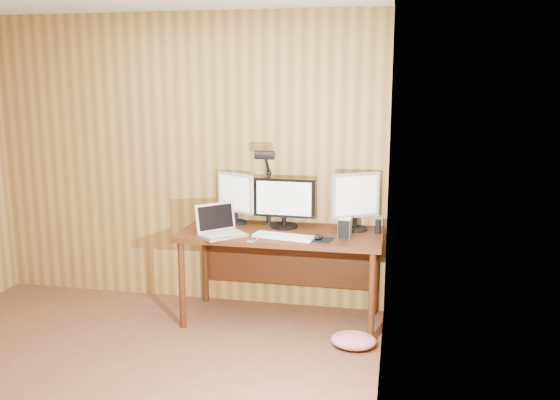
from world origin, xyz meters
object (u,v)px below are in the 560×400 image
(monitor_left, at_px, (235,197))
(monitor_right, at_px, (356,199))
(keyboard, at_px, (284,236))
(desk_lamp, at_px, (267,176))
(monitor_center, at_px, (284,202))
(speaker, at_px, (378,227))
(mouse, at_px, (318,237))
(hard_drive, at_px, (345,228))
(desk, at_px, (283,244))
(laptop, at_px, (220,227))
(phone, at_px, (253,240))

(monitor_left, xyz_separation_m, monitor_right, (1.00, -0.02, 0.02))
(keyboard, bearing_deg, desk_lamp, 134.28)
(monitor_center, bearing_deg, speaker, -1.41)
(monitor_center, bearing_deg, desk_lamp, -170.48)
(mouse, bearing_deg, hard_drive, 34.52)
(hard_drive, distance_m, desk_lamp, 0.77)
(desk, xyz_separation_m, laptop, (-0.46, -0.25, 0.18))
(monitor_right, relative_size, mouse, 4.30)
(laptop, height_order, desk_lamp, desk_lamp)
(desk, bearing_deg, monitor_right, 10.51)
(monitor_right, height_order, keyboard, monitor_right)
(monitor_center, distance_m, speaker, 0.78)
(keyboard, relative_size, phone, 4.59)
(monitor_right, bearing_deg, keyboard, -178.17)
(keyboard, xyz_separation_m, mouse, (0.27, -0.00, 0.01))
(monitor_center, relative_size, mouse, 4.77)
(monitor_center, xyz_separation_m, phone, (-0.15, -0.46, -0.20))
(hard_drive, relative_size, desk_lamp, 0.21)
(desk, height_order, keyboard, keyboard)
(keyboard, distance_m, hard_drive, 0.47)
(monitor_center, xyz_separation_m, mouse, (0.33, -0.33, -0.19))
(monitor_left, height_order, hard_drive, monitor_left)
(monitor_right, distance_m, laptop, 1.10)
(keyboard, xyz_separation_m, desk_lamp, (-0.20, 0.30, 0.41))
(monitor_left, distance_m, desk_lamp, 0.35)
(hard_drive, xyz_separation_m, phone, (-0.67, -0.24, -0.07))
(phone, height_order, desk_lamp, desk_lamp)
(desk, xyz_separation_m, phone, (-0.16, -0.37, 0.13))
(monitor_left, height_order, speaker, monitor_left)
(monitor_right, relative_size, phone, 4.32)
(desk, relative_size, monitor_right, 3.44)
(laptop, relative_size, keyboard, 0.85)
(speaker, bearing_deg, keyboard, -158.55)
(mouse, xyz_separation_m, desk_lamp, (-0.47, 0.31, 0.40))
(monitor_center, bearing_deg, monitor_right, 4.46)
(hard_drive, bearing_deg, monitor_right, 78.95)
(keyboard, bearing_deg, mouse, 10.62)
(mouse, relative_size, desk_lamp, 0.16)
(phone, height_order, speaker, speaker)
(desk, relative_size, hard_drive, 10.94)
(monitor_right, relative_size, desk_lamp, 0.68)
(speaker, bearing_deg, phone, -155.99)
(mouse, relative_size, speaker, 0.99)
(desk_lamp, bearing_deg, phone, -100.85)
(monitor_center, height_order, phone, monitor_center)
(laptop, height_order, keyboard, laptop)
(monitor_left, relative_size, phone, 3.99)
(monitor_center, relative_size, hard_drive, 3.53)
(monitor_left, bearing_deg, desk, 11.77)
(monitor_left, relative_size, monitor_right, 0.92)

